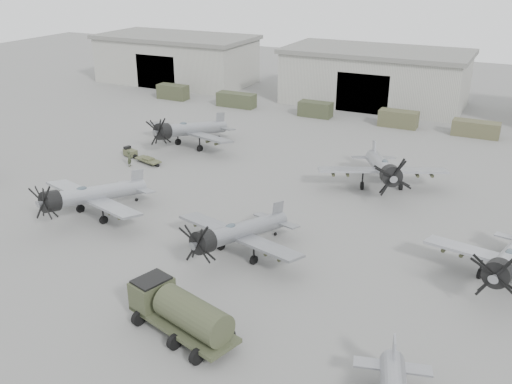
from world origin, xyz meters
TOP-DOWN VIEW (x-y plane):
  - ground at (0.00, 0.00)m, footprint 220.00×220.00m
  - hangar_left at (-38.00, 61.96)m, footprint 29.00×14.80m
  - hangar_center at (0.00, 61.96)m, footprint 29.00×14.80m
  - support_truck_1 at (-30.99, 50.00)m, footprint 5.23×2.20m
  - support_truck_2 at (-18.95, 50.00)m, footprint 6.25×2.20m
  - support_truck_3 at (-5.55, 50.00)m, footprint 4.96×2.20m
  - support_truck_4 at (6.86, 50.00)m, footprint 5.38×2.20m
  - support_truck_5 at (17.23, 50.00)m, footprint 6.07×2.20m
  - aircraft_mid_1 at (-11.56, 7.36)m, footprint 12.44×11.20m
  - aircraft_mid_2 at (3.96, 6.79)m, footprint 11.95×10.76m
  - aircraft_mid_3 at (23.78, 11.64)m, footprint 12.50×11.25m
  - aircraft_far_0 at (-14.56, 28.76)m, footprint 13.22×11.90m
  - aircraft_far_1 at (10.83, 25.96)m, footprint 12.90×11.70m
  - fuel_tanker at (5.58, -3.61)m, footprint 8.39×4.79m
  - tug_trailer at (-17.78, 22.58)m, footprint 6.11×2.82m
  - ground_crew at (-16.98, 20.19)m, footprint 0.63×0.79m

SIDE VIEW (x-z plane):
  - ground at x=0.00m, z-range 0.00..0.00m
  - tug_trailer at x=-17.78m, z-range -0.15..1.06m
  - ground_crew at x=-16.98m, z-range 0.00..1.89m
  - support_truck_5 at x=17.23m, z-range 0.00..2.07m
  - support_truck_2 at x=-18.95m, z-range 0.00..2.23m
  - support_truck_3 at x=-5.55m, z-range 0.00..2.24m
  - support_truck_4 at x=6.86m, z-range 0.00..2.31m
  - support_truck_1 at x=-30.99m, z-range 0.00..2.41m
  - fuel_tanker at x=5.58m, z-range 0.23..3.30m
  - aircraft_mid_2 at x=3.96m, z-range -0.21..4.54m
  - aircraft_mid_1 at x=-11.56m, z-range -0.22..4.73m
  - aircraft_mid_3 at x=23.78m, z-range -0.22..4.74m
  - aircraft_far_0 at x=-14.56m, z-range -0.24..5.02m
  - aircraft_far_1 at x=10.83m, z-range -0.24..5.05m
  - hangar_left at x=-38.00m, z-range 0.02..8.72m
  - hangar_center at x=0.00m, z-range 0.02..8.72m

